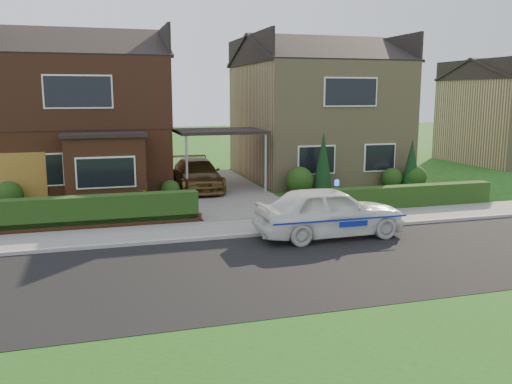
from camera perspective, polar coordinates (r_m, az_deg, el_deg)
name	(u,v)px	position (r m, az deg, el deg)	size (l,w,h in m)	color
ground	(315,264)	(14.14, 6.19, -7.57)	(120.00, 120.00, 0.00)	#164412
road	(315,264)	(14.14, 6.19, -7.57)	(60.00, 6.00, 0.02)	black
kerb	(277,233)	(16.86, 2.19, -4.35)	(60.00, 0.16, 0.12)	#9E9993
sidewalk	(266,226)	(17.83, 1.11, -3.56)	(60.00, 2.00, 0.10)	slate
grass_verge	(428,352)	(10.04, 17.65, -15.71)	(60.00, 4.00, 0.01)	#164412
driveway	(220,190)	(24.35, -3.81, 0.20)	(3.80, 12.00, 0.12)	#666059
house_left	(82,105)	(26.30, -17.89, 8.70)	(7.50, 9.53, 7.25)	brown
house_right	(315,107)	(28.61, 6.28, 8.93)	(7.50, 8.06, 7.25)	#9B865F
carport_link	(220,132)	(23.99, -3.86, 6.30)	(3.80, 3.00, 2.77)	black
garage_door	(17,180)	(22.79, -23.90, 1.16)	(2.20, 0.10, 2.10)	brown
dwarf_wall	(82,225)	(18.18, -17.83, -3.37)	(7.70, 0.25, 0.36)	brown
hedge_left	(83,230)	(18.37, -17.80, -3.81)	(7.50, 0.55, 0.90)	black
hedge_right	(402,209)	(21.34, 15.08, -1.74)	(7.50, 0.55, 0.80)	black
shrub_left_far	(9,195)	(22.45, -24.58, -0.34)	(1.08, 1.08, 1.08)	black
shrub_left_mid	(131,187)	(22.03, -13.04, 0.47)	(1.32, 1.32, 1.32)	black
shrub_left_near	(170,190)	(22.52, -9.00, 0.20)	(0.84, 0.84, 0.84)	black
shrub_right_near	(300,180)	(23.67, 4.62, 1.23)	(1.20, 1.20, 1.20)	black
shrub_right_mid	(392,178)	(25.77, 14.12, 1.42)	(0.96, 0.96, 0.96)	black
shrub_right_far	(415,177)	(26.04, 16.36, 1.54)	(1.08, 1.08, 1.08)	black
conifer_a	(323,164)	(23.76, 7.07, 2.92)	(0.90, 0.90, 2.60)	black
conifer_b	(411,165)	(25.85, 16.05, 2.75)	(0.90, 0.90, 2.20)	black
neighbour_right	(511,121)	(38.03, 25.29, 6.74)	(6.50, 7.00, 5.20)	#9B865F
police_car	(329,212)	(16.63, 7.72, -2.10)	(4.20, 4.59, 1.72)	silver
driveway_car	(197,174)	(24.20, -6.23, 1.85)	(1.88, 4.61, 1.34)	brown
potted_plant_b	(182,208)	(19.01, -7.85, -1.72)	(0.43, 0.35, 0.79)	gray
potted_plant_c	(144,200)	(20.62, -11.74, -0.84)	(0.46, 0.46, 0.82)	gray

